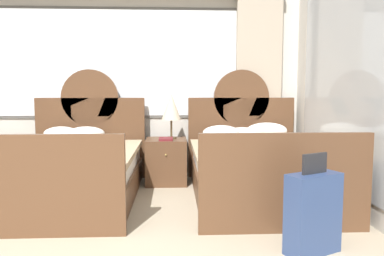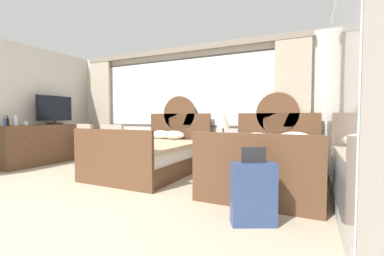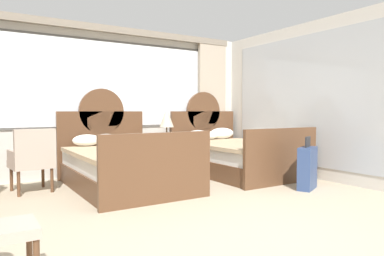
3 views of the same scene
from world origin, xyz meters
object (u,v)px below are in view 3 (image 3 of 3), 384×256
object	(u,v)px
nightstand_between_beds	(165,157)
book_on_nightstand	(168,141)
table_lamp_on_nightstand	(167,118)
suitcase_on_floor	(307,168)
bed_near_mirror	(235,156)
armchair_by_window_left	(32,158)
bed_near_window	(124,165)

from	to	relation	value
nightstand_between_beds	book_on_nightstand	xyz separation A→B (m)	(-0.00, -0.11, 0.32)
table_lamp_on_nightstand	suitcase_on_floor	distance (m)	2.70
bed_near_mirror	book_on_nightstand	world-z (taller)	bed_near_mirror
table_lamp_on_nightstand	suitcase_on_floor	size ratio (longest dim) A/B	0.79
book_on_nightstand	armchair_by_window_left	world-z (taller)	armchair_by_window_left
nightstand_between_beds	table_lamp_on_nightstand	distance (m)	0.74
nightstand_between_beds	table_lamp_on_nightstand	bearing A→B (deg)	44.52
table_lamp_on_nightstand	book_on_nightstand	distance (m)	0.46
bed_near_window	table_lamp_on_nightstand	world-z (taller)	bed_near_window
table_lamp_on_nightstand	armchair_by_window_left	distance (m)	2.49
book_on_nightstand	nightstand_between_beds	bearing A→B (deg)	89.30
bed_near_window	book_on_nightstand	distance (m)	1.27
armchair_by_window_left	suitcase_on_floor	world-z (taller)	armchair_by_window_left
bed_near_mirror	bed_near_window	bearing A→B (deg)	-179.63
nightstand_between_beds	table_lamp_on_nightstand	xyz separation A→B (m)	(0.07, 0.07, 0.73)
suitcase_on_floor	book_on_nightstand	bearing A→B (deg)	118.30
bed_near_window	armchair_by_window_left	distance (m)	1.29
armchair_by_window_left	suitcase_on_floor	distance (m)	3.99
table_lamp_on_nightstand	nightstand_between_beds	bearing A→B (deg)	-135.48
bed_near_mirror	table_lamp_on_nightstand	size ratio (longest dim) A/B	3.66
bed_near_mirror	nightstand_between_beds	bearing A→B (deg)	147.08
bed_near_mirror	armchair_by_window_left	distance (m)	3.42
book_on_nightstand	suitcase_on_floor	world-z (taller)	suitcase_on_floor
nightstand_between_beds	suitcase_on_floor	distance (m)	2.58
nightstand_between_beds	armchair_by_window_left	world-z (taller)	armchair_by_window_left
armchair_by_window_left	suitcase_on_floor	size ratio (longest dim) A/B	1.16
nightstand_between_beds	table_lamp_on_nightstand	world-z (taller)	table_lamp_on_nightstand
table_lamp_on_nightstand	armchair_by_window_left	world-z (taller)	table_lamp_on_nightstand
book_on_nightstand	armchair_by_window_left	distance (m)	2.33
bed_near_mirror	armchair_by_window_left	xyz separation A→B (m)	(-3.40, 0.33, 0.16)
table_lamp_on_nightstand	armchair_by_window_left	bearing A→B (deg)	-169.58
bed_near_mirror	suitcase_on_floor	world-z (taller)	bed_near_mirror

